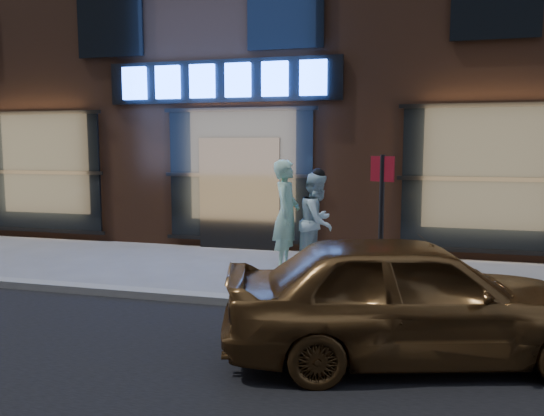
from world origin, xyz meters
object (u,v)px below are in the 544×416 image
at_px(gold_sedan, 411,297).
at_px(man_cap, 317,221).
at_px(man_bowtie, 286,214).
at_px(sign_post, 381,217).

bearing_deg(gold_sedan, man_cap, 7.47).
bearing_deg(man_bowtie, sign_post, -140.78).
bearing_deg(sign_post, gold_sedan, -51.55).
bearing_deg(sign_post, man_bowtie, 154.62).
xyz_separation_m(man_cap, sign_post, (1.23, -2.16, 0.40)).
xyz_separation_m(man_bowtie, man_cap, (0.56, 0.04, -0.11)).
xyz_separation_m(man_bowtie, sign_post, (1.80, -2.12, 0.29)).
distance_m(man_cap, gold_sedan, 4.10).
bearing_deg(man_bowtie, man_cap, -87.25).
distance_m(man_bowtie, sign_post, 2.80).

